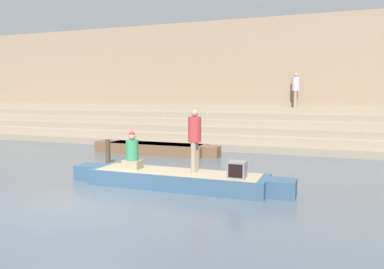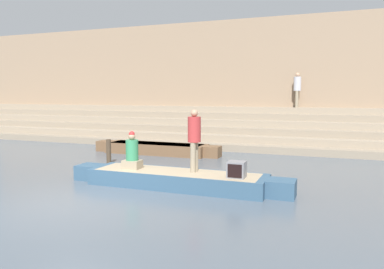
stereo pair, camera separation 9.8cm
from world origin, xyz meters
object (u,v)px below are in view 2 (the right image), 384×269
object	(u,v)px
person_rowing	(132,154)
tv_set	(237,170)
mooring_post	(109,151)
moored_boat_shore	(156,148)
person_on_steps	(297,88)
person_standing	(194,136)
rowboat_main	(176,179)

from	to	relation	value
person_rowing	tv_set	distance (m)	3.08
tv_set	mooring_post	distance (m)	5.99
moored_boat_shore	mooring_post	xyz separation A→B (m)	(-0.61, -2.68, 0.21)
person_on_steps	tv_set	bearing A→B (deg)	132.71
person_standing	person_on_steps	distance (m)	10.67
mooring_post	person_on_steps	world-z (taller)	person_on_steps
person_on_steps	mooring_post	bearing A→B (deg)	99.48
tv_set	person_on_steps	world-z (taller)	person_on_steps
person_standing	mooring_post	bearing A→B (deg)	145.63
rowboat_main	moored_boat_shore	size ratio (longest dim) A/B	1.11
rowboat_main	person_on_steps	world-z (taller)	person_on_steps
person_rowing	moored_boat_shore	world-z (taller)	person_rowing
rowboat_main	moored_boat_shore	distance (m)	5.92
mooring_post	person_on_steps	distance (m)	10.40
rowboat_main	person_rowing	world-z (taller)	person_rowing
person_standing	rowboat_main	bearing A→B (deg)	-168.60
tv_set	mooring_post	world-z (taller)	mooring_post
person_standing	mooring_post	world-z (taller)	person_standing
person_rowing	mooring_post	size ratio (longest dim) A/B	1.19
tv_set	moored_boat_shore	bearing A→B (deg)	127.90
rowboat_main	moored_boat_shore	xyz separation A→B (m)	(-3.11, 5.04, 0.01)
person_rowing	tv_set	xyz separation A→B (m)	(3.07, -0.10, -0.22)
person_standing	tv_set	distance (m)	1.50
person_rowing	moored_boat_shore	xyz separation A→B (m)	(-1.76, 5.09, -0.62)
rowboat_main	moored_boat_shore	bearing A→B (deg)	123.19
moored_boat_shore	person_rowing	bearing A→B (deg)	-68.37
person_standing	person_on_steps	bearing A→B (deg)	74.17
rowboat_main	person_rowing	size ratio (longest dim) A/B	5.93
rowboat_main	person_standing	xyz separation A→B (m)	(0.46, 0.15, 1.18)
person_standing	moored_boat_shore	size ratio (longest dim) A/B	0.30
person_standing	person_rowing	size ratio (longest dim) A/B	1.59
tv_set	person_on_steps	size ratio (longest dim) A/B	0.25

